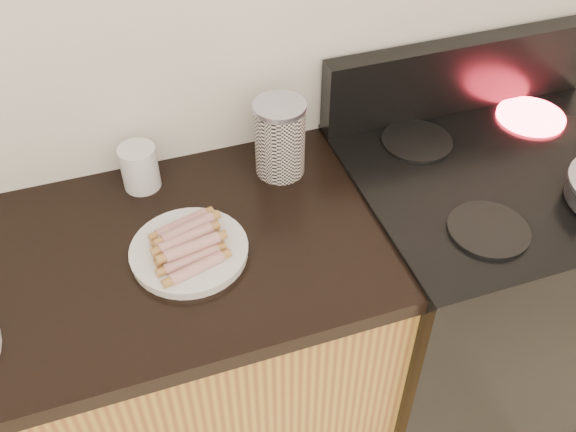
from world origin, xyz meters
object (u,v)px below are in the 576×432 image
object	(u,v)px
main_plate	(189,252)
mug	(140,167)
stove	(474,289)
canister	(280,138)

from	to	relation	value
main_plate	mug	bearing A→B (deg)	102.01
stove	canister	size ratio (longest dim) A/B	4.77
canister	mug	size ratio (longest dim) A/B	1.75
main_plate	canister	bearing A→B (deg)	37.43
canister	main_plate	bearing A→B (deg)	-142.57
main_plate	mug	world-z (taller)	mug
stove	main_plate	xyz separation A→B (m)	(-0.80, -0.02, 0.45)
mug	stove	bearing A→B (deg)	-15.91
stove	canister	distance (m)	0.78
main_plate	mug	size ratio (longest dim) A/B	2.27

